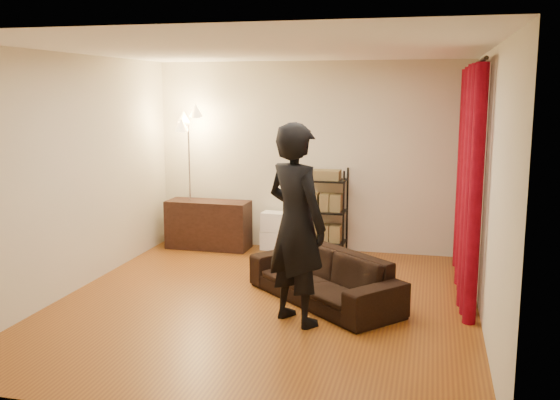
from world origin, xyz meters
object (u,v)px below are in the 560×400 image
(person, at_px, (296,224))
(floor_lamp, at_px, (190,180))
(sofa, at_px, (324,277))
(wire_shelf, at_px, (326,211))
(storage_boxes, at_px, (274,231))
(media_cabinet, at_px, (208,225))

(person, bearing_deg, floor_lamp, -15.75)
(sofa, height_order, wire_shelf, wire_shelf)
(storage_boxes, bearing_deg, media_cabinet, -170.98)
(media_cabinet, bearing_deg, person, -53.27)
(media_cabinet, distance_m, storage_boxes, 0.96)
(media_cabinet, height_order, storage_boxes, media_cabinet)
(person, height_order, media_cabinet, person)
(person, relative_size, media_cabinet, 1.65)
(storage_boxes, distance_m, floor_lamp, 1.43)
(person, distance_m, floor_lamp, 3.35)
(media_cabinet, xyz_separation_m, storage_boxes, (0.95, 0.15, -0.07))
(person, xyz_separation_m, storage_boxes, (-0.93, 2.74, -0.72))
(storage_boxes, relative_size, floor_lamp, 0.28)
(person, distance_m, wire_shelf, 2.74)
(storage_boxes, bearing_deg, sofa, -62.03)
(person, relative_size, wire_shelf, 1.64)
(person, relative_size, storage_boxes, 3.57)
(person, bearing_deg, sofa, -69.52)
(sofa, bearing_deg, person, -62.46)
(sofa, relative_size, floor_lamp, 0.94)
(sofa, xyz_separation_m, storage_boxes, (-1.10, 2.07, 0.00))
(storage_boxes, height_order, floor_lamp, floor_lamp)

